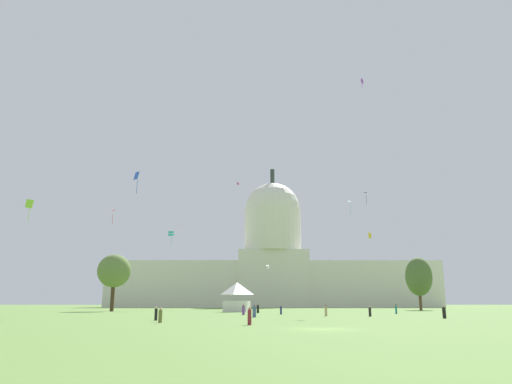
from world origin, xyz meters
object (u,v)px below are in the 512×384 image
person_olive_mid_right (160,316)px  person_purple_near_tree_east (243,310)px  person_black_front_left (370,312)px  kite_red_mid (111,213)px  person_denim_mid_left (254,312)px  person_black_near_tree_west (258,309)px  kite_turquoise_mid (171,234)px  tree_east_mid (419,277)px  kite_pink_mid (177,226)px  kite_lime_low (29,205)px  kite_blue_mid (137,177)px  person_black_lawn_far_right (444,313)px  person_tan_back_center (326,311)px  person_teal_back_right (396,309)px  tree_west_near (114,271)px  kite_white_low (267,267)px  person_navy_edge_west (281,310)px  person_black_lawn_far_left (156,314)px  kite_cyan_mid (351,204)px  capitol_building (273,265)px  kite_gold_low (370,235)px  kite_magenta_high (238,184)px  kite_violet_high (362,81)px  kite_black_high (366,194)px  person_maroon_deep_crowd (249,317)px  event_tent (237,296)px

person_olive_mid_right → person_purple_near_tree_east: person_purple_near_tree_east is taller
person_black_front_left → kite_red_mid: 72.94m
person_denim_mid_left → person_black_near_tree_west: bearing=101.5°
kite_turquoise_mid → tree_east_mid: bearing=18.0°
person_purple_near_tree_east → person_olive_mid_right: bearing=41.2°
person_black_front_left → person_denim_mid_left: size_ratio=0.89×
kite_pink_mid → kite_lime_low: size_ratio=0.31×
person_denim_mid_left → kite_blue_mid: size_ratio=0.46×
person_black_lawn_far_right → kite_blue_mid: 49.90m
tree_east_mid → kite_lime_low: (-76.82, -57.80, 7.62)m
kite_turquoise_mid → kite_red_mid: 17.00m
person_black_near_tree_west → kite_blue_mid: kite_blue_mid is taller
person_denim_mid_left → kite_lime_low: bearing=-173.6°
person_tan_back_center → kite_pink_mid: bearing=98.0°
person_teal_back_right → kite_red_mid: kite_red_mid is taller
tree_west_near → kite_white_low: 50.73m
person_tan_back_center → kite_white_low: bearing=82.8°
person_navy_edge_west → kite_blue_mid: bearing=12.7°
person_black_lawn_far_left → kite_cyan_mid: bearing=-3.5°
capitol_building → person_black_near_tree_west: 109.75m
capitol_building → person_tan_back_center: (2.46, -129.81, -16.23)m
kite_pink_mid → kite_gold_low: kite_pink_mid is taller
person_black_lawn_far_left → kite_red_mid: 70.35m
kite_lime_low → kite_red_mid: kite_red_mid is taller
kite_magenta_high → capitol_building: bearing=172.4°
kite_cyan_mid → kite_violet_high: 31.01m
person_navy_edge_west → kite_white_low: (-0.34, 63.91, 11.61)m
person_black_near_tree_west → kite_cyan_mid: 46.03m
kite_turquoise_mid → kite_black_high: (57.82, 24.85, 16.13)m
kite_white_low → person_black_near_tree_west: bearing=76.5°
tree_east_mid → person_teal_back_right: tree_east_mid is taller
kite_gold_low → kite_violet_high: bearing=174.5°
person_maroon_deep_crowd → kite_black_high: size_ratio=0.41×
person_navy_edge_west → person_tan_back_center: size_ratio=0.94×
kite_turquoise_mid → person_maroon_deep_crowd: bearing=-58.7°
kite_black_high → kite_violet_high: (-9.87, -44.06, 18.25)m
person_denim_mid_left → kite_pink_mid: size_ratio=1.56×
kite_pink_mid → kite_lime_low: (-5.30, -107.94, -13.28)m
kite_turquoise_mid → person_purple_near_tree_east: bearing=-50.0°
person_teal_back_right → event_tent: bearing=4.9°
kite_lime_low → kite_white_low: 85.25m
person_denim_mid_left → kite_magenta_high: size_ratio=1.90×
person_olive_mid_right → person_tan_back_center: person_tan_back_center is taller
kite_cyan_mid → tree_west_near: bearing=143.3°
person_black_lawn_far_right → kite_lime_low: bearing=122.2°
kite_pink_mid → kite_gold_low: bearing=36.3°
person_maroon_deep_crowd → person_purple_near_tree_east: size_ratio=0.93×
kite_black_high → person_black_near_tree_west: bearing=72.9°
kite_cyan_mid → kite_red_mid: bearing=137.3°
person_maroon_deep_crowd → kite_turquoise_mid: 88.48m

